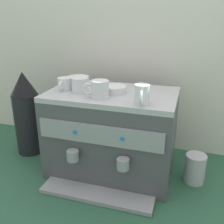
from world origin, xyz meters
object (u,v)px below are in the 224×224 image
at_px(espresso_machine, 112,133).
at_px(milk_pitcher, 195,168).
at_px(ceramic_cup_0, 64,84).
at_px(ceramic_bowl_0, 115,90).
at_px(ceramic_bowl_1, 78,81).
at_px(ceramic_cup_2, 142,95).
at_px(ceramic_cup_3, 79,85).
at_px(coffee_grinder, 27,113).
at_px(ceramic_cup_1, 99,89).

distance_m(espresso_machine, milk_pitcher, 0.45).
distance_m(ceramic_cup_0, ceramic_bowl_0, 0.26).
bearing_deg(ceramic_bowl_0, ceramic_bowl_1, 160.04).
bearing_deg(ceramic_cup_0, espresso_machine, 6.54).
height_order(espresso_machine, ceramic_cup_2, ceramic_cup_2).
distance_m(espresso_machine, ceramic_cup_0, 0.35).
xyz_separation_m(ceramic_cup_3, coffee_grinder, (-0.39, 0.09, -0.22)).
bearing_deg(ceramic_cup_3, ceramic_bowl_0, 14.53).
xyz_separation_m(ceramic_cup_2, milk_pitcher, (0.25, 0.15, -0.40)).
bearing_deg(ceramic_cup_0, milk_pitcher, 4.13).
bearing_deg(milk_pitcher, coffee_grinder, 178.49).
relative_size(ceramic_cup_1, ceramic_cup_3, 1.12).
distance_m(ceramic_cup_2, coffee_grinder, 0.76).
height_order(espresso_machine, ceramic_bowl_0, ceramic_bowl_0).
bearing_deg(ceramic_cup_2, milk_pitcher, 30.78).
relative_size(ceramic_bowl_0, coffee_grinder, 0.22).
xyz_separation_m(espresso_machine, ceramic_cup_1, (-0.03, -0.10, 0.26)).
bearing_deg(ceramic_bowl_0, ceramic_cup_0, -174.36).
bearing_deg(coffee_grinder, ceramic_bowl_0, -4.95).
height_order(espresso_machine, ceramic_cup_3, ceramic_cup_3).
xyz_separation_m(ceramic_cup_0, ceramic_bowl_0, (0.26, 0.03, -0.01)).
distance_m(ceramic_cup_3, milk_pitcher, 0.70).
relative_size(espresso_machine, ceramic_bowl_0, 5.79).
xyz_separation_m(ceramic_cup_1, ceramic_bowl_1, (-0.18, 0.18, -0.02)).
relative_size(ceramic_bowl_1, milk_pitcher, 0.79).
height_order(espresso_machine, ceramic_bowl_1, ceramic_bowl_1).
bearing_deg(coffee_grinder, ceramic_cup_1, -15.62).
bearing_deg(ceramic_bowl_1, ceramic_cup_3, -62.81).
bearing_deg(ceramic_cup_1, coffee_grinder, 164.38).
distance_m(ceramic_cup_0, milk_pitcher, 0.77).
xyz_separation_m(ceramic_bowl_0, coffee_grinder, (-0.55, 0.05, -0.20)).
bearing_deg(coffee_grinder, milk_pitcher, -1.51).
relative_size(espresso_machine, ceramic_cup_2, 5.76).
bearing_deg(milk_pitcher, ceramic_cup_1, -165.75).
distance_m(ceramic_bowl_1, coffee_grinder, 0.38).
bearing_deg(ceramic_bowl_1, espresso_machine, -21.08).
xyz_separation_m(ceramic_cup_3, milk_pitcher, (0.58, 0.07, -0.40)).
height_order(ceramic_bowl_0, milk_pitcher, ceramic_bowl_0).
bearing_deg(ceramic_cup_2, ceramic_bowl_0, 140.07).
relative_size(espresso_machine, ceramic_cup_0, 6.19).
bearing_deg(ceramic_cup_0, ceramic_cup_2, -14.10).
xyz_separation_m(ceramic_cup_2, ceramic_bowl_1, (-0.39, 0.21, -0.02)).
relative_size(ceramic_cup_1, ceramic_cup_2, 1.11).
xyz_separation_m(ceramic_cup_1, ceramic_cup_2, (0.20, -0.04, 0.00)).
bearing_deg(ceramic_cup_3, espresso_machine, 16.95).
relative_size(ceramic_cup_3, milk_pitcher, 0.73).
relative_size(espresso_machine, milk_pitcher, 4.22).
relative_size(ceramic_bowl_0, milk_pitcher, 0.73).
bearing_deg(milk_pitcher, ceramic_cup_2, -149.22).
distance_m(ceramic_cup_0, ceramic_cup_3, 0.09).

